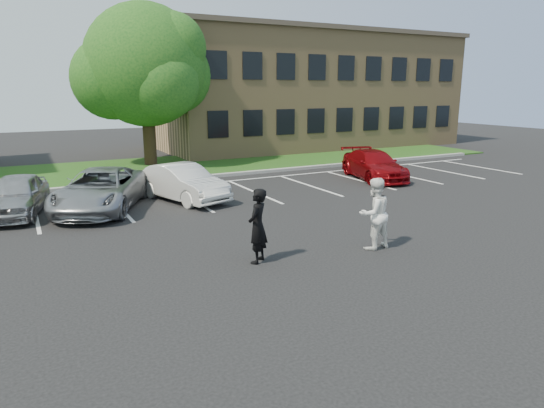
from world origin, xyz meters
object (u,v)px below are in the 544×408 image
at_px(car_white_sedan, 183,183).
at_px(car_red_compact, 374,165).
at_px(car_silver_west, 16,195).
at_px(tree, 146,68).
at_px(man_white_shirt, 374,214).
at_px(man_black_suit, 258,226).
at_px(office_building, 306,90).
at_px(car_silver_minivan, 101,190).

relative_size(car_white_sedan, car_red_compact, 0.92).
distance_m(car_silver_west, car_red_compact, 15.40).
height_order(tree, car_white_sedan, tree).
bearing_deg(man_white_shirt, man_black_suit, -11.25).
relative_size(man_black_suit, car_red_compact, 0.41).
relative_size(man_white_shirt, car_silver_west, 0.47).
height_order(car_silver_west, car_red_compact, car_silver_west).
xyz_separation_m(office_building, car_silver_minivan, (-17.43, -14.28, -3.42)).
relative_size(man_white_shirt, car_red_compact, 0.42).
bearing_deg(car_silver_minivan, tree, 91.75).
height_order(man_black_suit, car_red_compact, man_black_suit).
height_order(man_black_suit, car_white_sedan, man_black_suit).
xyz_separation_m(man_white_shirt, car_white_sedan, (-2.80, 8.09, -0.27)).
relative_size(man_black_suit, man_white_shirt, 0.97).
bearing_deg(car_silver_west, car_red_compact, 12.66).
bearing_deg(office_building, car_white_sedan, -135.31).
distance_m(man_black_suit, car_silver_minivan, 7.95).
height_order(car_white_sedan, car_red_compact, car_white_sedan).
height_order(office_building, car_white_sedan, office_building).
bearing_deg(tree, man_white_shirt, -84.73).
distance_m(man_black_suit, car_red_compact, 12.76).
bearing_deg(car_white_sedan, office_building, 26.74).
distance_m(man_white_shirt, car_red_compact, 10.74).
height_order(office_building, tree, tree).
bearing_deg(tree, office_building, 19.56).
bearing_deg(car_silver_minivan, office_building, 64.96).
distance_m(office_building, car_red_compact, 15.18).
bearing_deg(office_building, car_silver_minivan, -140.66).
relative_size(office_building, tree, 2.55).
distance_m(man_black_suit, car_silver_west, 9.64).
relative_size(car_silver_minivan, car_white_sedan, 1.23).
bearing_deg(car_silver_west, office_building, 47.89).
relative_size(car_silver_west, car_white_sedan, 0.96).
xyz_separation_m(man_black_suit, car_white_sedan, (0.48, 7.60, -0.24)).
xyz_separation_m(office_building, car_silver_west, (-20.14, -13.75, -3.45)).
bearing_deg(car_silver_west, car_white_sedan, 9.13).
bearing_deg(man_black_suit, office_building, -167.87).
relative_size(car_silver_minivan, car_red_compact, 1.13).
xyz_separation_m(office_building, car_red_compact, (-4.74, -13.99, -3.48)).
height_order(man_white_shirt, car_silver_west, man_white_shirt).
relative_size(office_building, car_silver_west, 5.40).
height_order(man_black_suit, car_silver_west, man_black_suit).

